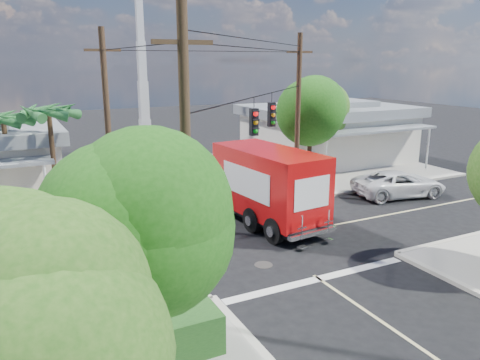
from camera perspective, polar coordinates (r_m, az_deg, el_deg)
ground at (r=20.57m, az=2.51°, el=-7.19°), size 120.00×120.00×0.00m
sidewalk_ne at (r=35.01m, az=9.47°, el=1.83°), size 14.12×14.12×0.14m
road_markings at (r=19.40m, az=4.65°, el=-8.59°), size 32.00×32.00×0.01m
building_ne at (r=36.42m, az=10.70°, el=5.86°), size 11.80×10.20×4.50m
radio_tower at (r=38.04m, az=-11.76°, el=11.20°), size 0.80×0.80×17.00m
tree_sw_front at (r=9.99m, az=-11.50°, el=-4.77°), size 3.88×3.78×6.03m
tree_sw_back at (r=7.60m, az=-25.14°, el=-15.93°), size 3.56×3.42×5.41m
tree_ne_front at (r=28.84m, az=8.71°, el=8.66°), size 4.21×4.14×6.66m
tree_ne_back at (r=32.19m, az=10.23°, el=8.14°), size 3.77×3.66×5.82m
palm_nw_front at (r=24.40m, az=-22.27°, el=7.40°), size 3.01×3.08×5.59m
palm_nw_back at (r=25.86m, az=-26.91°, el=6.42°), size 3.01×3.08×5.19m
utility_poles at (r=20.09m, az=-3.56°, el=6.09°), size 12.00×10.68×9.00m
picket_fence at (r=13.15m, az=-16.61°, el=-17.83°), size 5.94×0.06×1.00m
hedge_sw at (r=12.45m, az=-16.87°, el=-19.80°), size 6.20×1.20×1.10m
vending_boxes at (r=28.68m, az=7.89°, el=0.38°), size 1.90×0.50×1.10m
delivery_truck at (r=22.39m, az=2.37°, el=-0.44°), size 3.44×8.56×3.61m
parked_car at (r=28.16m, az=18.82°, el=-0.43°), size 5.67×3.36×1.48m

